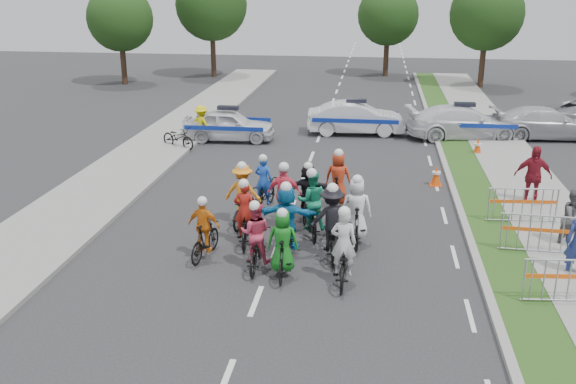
# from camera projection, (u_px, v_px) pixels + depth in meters

# --- Properties ---
(ground) EXTENTS (90.00, 90.00, 0.00)m
(ground) POSITION_uv_depth(u_px,v_px,m) (256.00, 301.00, 14.13)
(ground) COLOR #28282B
(ground) RESTS_ON ground
(curb_right) EXTENTS (0.20, 60.00, 0.12)m
(curb_right) POSITION_uv_depth(u_px,v_px,m) (465.00, 227.00, 18.14)
(curb_right) COLOR gray
(curb_right) RESTS_ON ground
(grass_strip) EXTENTS (1.20, 60.00, 0.11)m
(grass_strip) POSITION_uv_depth(u_px,v_px,m) (491.00, 228.00, 18.05)
(grass_strip) COLOR #294D18
(grass_strip) RESTS_ON ground
(sidewalk_right) EXTENTS (2.40, 60.00, 0.13)m
(sidewalk_right) POSITION_uv_depth(u_px,v_px,m) (558.00, 231.00, 17.81)
(sidewalk_right) COLOR gray
(sidewalk_right) RESTS_ON ground
(sidewalk_left) EXTENTS (3.00, 60.00, 0.13)m
(sidewalk_left) POSITION_uv_depth(u_px,v_px,m) (78.00, 207.00, 19.64)
(sidewalk_left) COLOR gray
(sidewalk_left) RESTS_ON ground
(rider_0) EXTENTS (0.66, 1.87, 1.90)m
(rider_0) POSITION_uv_depth(u_px,v_px,m) (343.00, 257.00, 14.85)
(rider_0) COLOR black
(rider_0) RESTS_ON ground
(rider_1) EXTENTS (0.76, 1.69, 1.76)m
(rider_1) POSITION_uv_depth(u_px,v_px,m) (283.00, 249.00, 15.10)
(rider_1) COLOR black
(rider_1) RESTS_ON ground
(rider_2) EXTENTS (0.75, 1.75, 1.78)m
(rider_2) POSITION_uv_depth(u_px,v_px,m) (256.00, 243.00, 15.53)
(rider_2) COLOR black
(rider_2) RESTS_ON ground
(rider_3) EXTENTS (0.89, 1.65, 1.68)m
(rider_3) POSITION_uv_depth(u_px,v_px,m) (205.00, 234.00, 16.09)
(rider_3) COLOR black
(rider_3) RESTS_ON ground
(rider_4) EXTENTS (1.16, 2.01, 1.99)m
(rider_4) POSITION_uv_depth(u_px,v_px,m) (332.00, 228.00, 16.16)
(rider_4) COLOR black
(rider_4) RESTS_ON ground
(rider_5) EXTENTS (1.57, 1.88, 1.96)m
(rider_5) POSITION_uv_depth(u_px,v_px,m) (287.00, 224.00, 16.30)
(rider_5) COLOR black
(rider_5) RESTS_ON ground
(rider_6) EXTENTS (0.84, 1.86, 1.83)m
(rider_6) POSITION_uv_depth(u_px,v_px,m) (245.00, 222.00, 16.99)
(rider_6) COLOR black
(rider_6) RESTS_ON ground
(rider_7) EXTENTS (0.86, 1.88, 1.94)m
(rider_7) POSITION_uv_depth(u_px,v_px,m) (356.00, 217.00, 16.95)
(rider_7) COLOR black
(rider_7) RESTS_ON ground
(rider_8) EXTENTS (1.03, 1.99, 1.94)m
(rider_8) POSITION_uv_depth(u_px,v_px,m) (312.00, 210.00, 17.55)
(rider_8) COLOR black
(rider_8) RESTS_ON ground
(rider_9) EXTENTS (0.98, 1.86, 1.95)m
(rider_9) POSITION_uv_depth(u_px,v_px,m) (284.00, 202.00, 18.07)
(rider_9) COLOR black
(rider_9) RESTS_ON ground
(rider_10) EXTENTS (1.11, 1.91, 1.89)m
(rider_10) POSITION_uv_depth(u_px,v_px,m) (243.00, 200.00, 18.28)
(rider_10) COLOR black
(rider_10) RESTS_ON ground
(rider_11) EXTENTS (1.44, 1.72, 1.78)m
(rider_11) POSITION_uv_depth(u_px,v_px,m) (308.00, 195.00, 18.62)
(rider_11) COLOR black
(rider_11) RESTS_ON ground
(rider_12) EXTENTS (0.90, 1.81, 1.76)m
(rider_12) POSITION_uv_depth(u_px,v_px,m) (264.00, 191.00, 19.53)
(rider_12) COLOR black
(rider_12) RESTS_ON ground
(rider_13) EXTENTS (0.85, 1.86, 1.91)m
(rider_13) POSITION_uv_depth(u_px,v_px,m) (338.00, 185.00, 19.54)
(rider_13) COLOR black
(rider_13) RESTS_ON ground
(police_car_0) EXTENTS (4.06, 1.88, 1.35)m
(police_car_0) POSITION_uv_depth(u_px,v_px,m) (229.00, 125.00, 27.68)
(police_car_0) COLOR silver
(police_car_0) RESTS_ON ground
(police_car_1) EXTENTS (4.44, 1.86, 1.43)m
(police_car_1) POSITION_uv_depth(u_px,v_px,m) (356.00, 118.00, 28.81)
(police_car_1) COLOR silver
(police_car_1) RESTS_ON ground
(police_car_2) EXTENTS (5.19, 2.79, 1.43)m
(police_car_2) POSITION_uv_depth(u_px,v_px,m) (463.00, 122.00, 28.00)
(police_car_2) COLOR silver
(police_car_2) RESTS_ON ground
(civilian_sedan) EXTENTS (4.87, 2.38, 1.36)m
(civilian_sedan) POSITION_uv_depth(u_px,v_px,m) (546.00, 123.00, 28.02)
(civilian_sedan) COLOR silver
(civilian_sedan) RESTS_ON ground
(spectator_1) EXTENTS (0.99, 0.95, 1.62)m
(spectator_1) POSITION_uv_depth(u_px,v_px,m) (574.00, 219.00, 16.63)
(spectator_1) COLOR #57575C
(spectator_1) RESTS_ON ground
(spectator_2) EXTENTS (1.15, 0.55, 1.92)m
(spectator_2) POSITION_uv_depth(u_px,v_px,m) (533.00, 176.00, 19.70)
(spectator_2) COLOR maroon
(spectator_2) RESTS_ON ground
(marshal_hiviz) EXTENTS (1.19, 0.97, 1.60)m
(marshal_hiviz) POSITION_uv_depth(u_px,v_px,m) (201.00, 124.00, 27.28)
(marshal_hiviz) COLOR yellow
(marshal_hiviz) RESTS_ON ground
(barrier_0) EXTENTS (2.04, 0.69, 1.12)m
(barrier_0) POSITION_uv_depth(u_px,v_px,m) (569.00, 283.00, 13.73)
(barrier_0) COLOR #A5A8AD
(barrier_0) RESTS_ON ground
(barrier_1) EXTENTS (2.02, 0.60, 1.12)m
(barrier_1) POSITION_uv_depth(u_px,v_px,m) (540.00, 236.00, 16.22)
(barrier_1) COLOR #A5A8AD
(barrier_1) RESTS_ON ground
(barrier_2) EXTENTS (2.04, 0.67, 1.12)m
(barrier_2) POSITION_uv_depth(u_px,v_px,m) (522.00, 207.00, 18.25)
(barrier_2) COLOR #A5A8AD
(barrier_2) RESTS_ON ground
(cone_0) EXTENTS (0.40, 0.40, 0.70)m
(cone_0) POSITION_uv_depth(u_px,v_px,m) (436.00, 176.00, 21.81)
(cone_0) COLOR #F24C0C
(cone_0) RESTS_ON ground
(cone_1) EXTENTS (0.40, 0.40, 0.70)m
(cone_1) POSITION_uv_depth(u_px,v_px,m) (478.00, 147.00, 25.45)
(cone_1) COLOR #F24C0C
(cone_1) RESTS_ON ground
(parked_bike) EXTENTS (1.83, 1.40, 0.92)m
(parked_bike) POSITION_uv_depth(u_px,v_px,m) (178.00, 138.00, 26.43)
(parked_bike) COLOR black
(parked_bike) RESTS_ON ground
(tree_0) EXTENTS (4.20, 4.20, 6.30)m
(tree_0) POSITION_uv_depth(u_px,v_px,m) (120.00, 19.00, 40.87)
(tree_0) COLOR #382619
(tree_0) RESTS_ON ground
(tree_1) EXTENTS (4.55, 4.55, 6.82)m
(tree_1) POSITION_uv_depth(u_px,v_px,m) (487.00, 14.00, 39.65)
(tree_1) COLOR #382619
(tree_1) RESTS_ON ground
(tree_3) EXTENTS (4.90, 4.90, 7.35)m
(tree_3) POSITION_uv_depth(u_px,v_px,m) (211.00, 5.00, 43.75)
(tree_3) COLOR #382619
(tree_3) RESTS_ON ground
(tree_4) EXTENTS (4.20, 4.20, 6.30)m
(tree_4) POSITION_uv_depth(u_px,v_px,m) (388.00, 15.00, 44.29)
(tree_4) COLOR #382619
(tree_4) RESTS_ON ground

